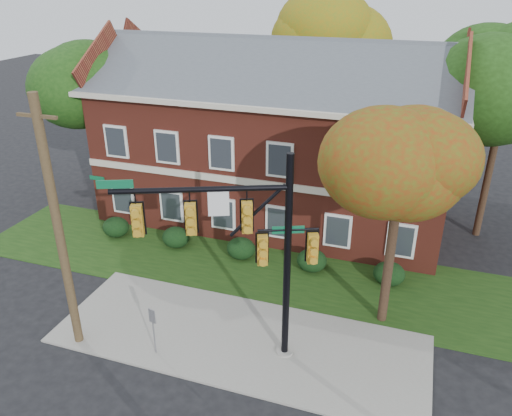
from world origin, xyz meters
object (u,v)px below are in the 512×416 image
(hedge_right, at_px, (312,260))
(tree_near_right, at_px, (409,165))
(tree_left_rear, at_px, (102,90))
(tree_far_rear, at_px, (331,39))
(hedge_far_left, at_px, (116,227))
(hedge_far_right, at_px, (389,274))
(hedge_center, at_px, (241,248))
(hedge_left, at_px, (176,237))
(utility_pole, at_px, (58,230))
(apartment_building, at_px, (274,130))
(traffic_signal, at_px, (245,240))
(sign_post, at_px, (153,324))

(hedge_right, xyz_separation_m, tree_near_right, (3.72, -2.83, 6.14))
(tree_left_rear, distance_m, tree_far_rear, 14.40)
(hedge_far_left, xyz_separation_m, hedge_far_right, (14.00, 0.00, 0.00))
(hedge_center, bearing_deg, hedge_far_left, 180.00)
(hedge_center, distance_m, tree_left_rear, 12.23)
(hedge_far_left, relative_size, hedge_left, 1.00)
(utility_pole, bearing_deg, tree_far_rear, 76.10)
(apartment_building, relative_size, hedge_center, 13.43)
(hedge_center, bearing_deg, hedge_right, 0.00)
(hedge_right, distance_m, tree_near_right, 7.72)
(hedge_center, distance_m, utility_pole, 9.51)
(hedge_far_left, relative_size, tree_left_rear, 0.16)
(utility_pole, bearing_deg, tree_near_right, 23.70)
(tree_left_rear, height_order, tree_far_rear, tree_far_rear)
(tree_left_rear, bearing_deg, hedge_center, -23.04)
(hedge_far_left, height_order, traffic_signal, traffic_signal)
(sign_post, bearing_deg, tree_left_rear, 142.82)
(tree_near_right, height_order, traffic_signal, tree_near_right)
(tree_near_right, xyz_separation_m, tree_far_rear, (-5.88, 15.93, 2.17))
(hedge_center, xyz_separation_m, hedge_far_right, (7.00, 0.00, 0.00))
(hedge_right, height_order, tree_near_right, tree_near_right)
(hedge_right, height_order, sign_post, sign_post)
(hedge_left, bearing_deg, hedge_center, 0.00)
(sign_post, bearing_deg, tree_near_right, 44.59)
(sign_post, bearing_deg, hedge_center, 99.89)
(apartment_building, distance_m, hedge_center, 6.89)
(hedge_far_right, xyz_separation_m, tree_left_rear, (-16.73, 4.14, 6.16))
(apartment_building, bearing_deg, utility_pole, -105.73)
(hedge_left, height_order, traffic_signal, traffic_signal)
(hedge_far_right, relative_size, tree_left_rear, 0.16)
(hedge_far_right, distance_m, tree_far_rear, 16.51)
(hedge_far_left, height_order, tree_far_rear, tree_far_rear)
(hedge_right, relative_size, tree_far_rear, 0.12)
(hedge_far_right, height_order, tree_left_rear, tree_left_rear)
(hedge_right, bearing_deg, hedge_far_right, 0.00)
(hedge_far_right, bearing_deg, tree_near_right, -85.48)
(hedge_center, bearing_deg, apartment_building, 90.00)
(hedge_left, bearing_deg, traffic_signal, -46.58)
(apartment_building, height_order, tree_left_rear, apartment_building)
(hedge_left, distance_m, hedge_center, 3.50)
(hedge_right, xyz_separation_m, traffic_signal, (-0.91, -6.43, 4.25))
(hedge_center, relative_size, hedge_right, 1.00)
(hedge_far_left, relative_size, sign_post, 0.71)
(hedge_far_right, relative_size, utility_pole, 0.15)
(tree_far_rear, relative_size, utility_pole, 1.23)
(hedge_center, xyz_separation_m, hedge_right, (3.50, 0.00, 0.00))
(hedge_left, relative_size, hedge_right, 1.00)
(hedge_left, height_order, tree_left_rear, tree_left_rear)
(hedge_left, bearing_deg, hedge_far_left, 180.00)
(tree_left_rear, xyz_separation_m, traffic_signal, (12.32, -10.57, -1.90))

